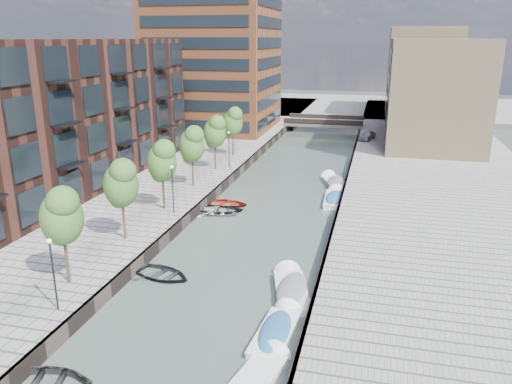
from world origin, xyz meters
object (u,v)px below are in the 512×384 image
at_px(sloop_1, 162,277).
at_px(sloop_2, 226,206).
at_px(motorboat_2, 260,375).
at_px(tree_4, 192,143).
at_px(car, 367,135).
at_px(tree_6, 233,121).
at_px(sloop_3, 216,214).
at_px(tree_5, 215,131).
at_px(tree_3, 162,160).
at_px(bridge, 324,122).
at_px(sloop_4, 221,212).
at_px(motorboat_1, 291,288).
at_px(tree_1, 61,214).
at_px(motorboat_0, 277,330).
at_px(tree_2, 121,182).
at_px(motorboat_4, 334,182).
at_px(motorboat_3, 335,198).

xyz_separation_m(sloop_1, sloop_2, (-0.26, 14.99, 0.00)).
xyz_separation_m(sloop_2, motorboat_2, (8.93, -23.36, 0.09)).
relative_size(tree_4, car, 1.52).
bearing_deg(car, tree_6, -121.01).
xyz_separation_m(tree_4, sloop_3, (3.94, -4.71, -5.31)).
xyz_separation_m(tree_5, sloop_2, (4.04, -9.27, -5.31)).
height_order(tree_3, car, tree_3).
height_order(sloop_1, motorboat_2, motorboat_2).
height_order(bridge, motorboat_2, bridge).
height_order(sloop_4, motorboat_1, motorboat_1).
relative_size(tree_5, motorboat_2, 1.21).
bearing_deg(sloop_3, motorboat_1, -139.22).
distance_m(sloop_3, sloop_4, 0.71).
bearing_deg(sloop_3, tree_4, 44.97).
relative_size(tree_1, motorboat_0, 1.17).
height_order(tree_2, motorboat_4, tree_2).
relative_size(motorboat_0, motorboat_4, 0.91).
xyz_separation_m(tree_2, tree_4, (0.00, 14.00, 0.00)).
relative_size(tree_1, motorboat_3, 1.08).
height_order(tree_6, sloop_3, tree_6).
xyz_separation_m(tree_3, car, (16.00, 35.21, -3.64)).
height_order(tree_1, motorboat_4, tree_1).
distance_m(sloop_4, motorboat_0, 19.95).
bearing_deg(sloop_2, tree_2, 158.91).
bearing_deg(motorboat_3, sloop_4, -149.29).
height_order(sloop_2, sloop_4, sloop_2).
xyz_separation_m(tree_1, sloop_2, (4.04, 18.73, -5.31)).
bearing_deg(sloop_4, bridge, -15.74).
bearing_deg(motorboat_2, sloop_4, 112.23).
relative_size(tree_5, tree_6, 1.00).
bearing_deg(sloop_2, tree_1, 165.75).
height_order(bridge, motorboat_4, bridge).
bearing_deg(motorboat_2, car, 86.78).
distance_m(tree_2, tree_4, 14.00).
bearing_deg(tree_6, tree_2, -90.00).
relative_size(motorboat_1, motorboat_2, 1.17).
height_order(tree_2, sloop_2, tree_2).
xyz_separation_m(tree_3, motorboat_0, (13.04, -14.88, -5.11)).
bearing_deg(motorboat_1, motorboat_2, -89.68).
height_order(motorboat_1, motorboat_3, motorboat_1).
bearing_deg(motorboat_2, tree_4, 116.84).
height_order(tree_2, sloop_3, tree_2).
distance_m(sloop_3, motorboat_1, 15.39).
bearing_deg(motorboat_1, sloop_2, 120.74).
bearing_deg(tree_6, tree_3, -90.00).
bearing_deg(tree_3, motorboat_1, -38.31).
distance_m(tree_2, sloop_2, 13.49).
bearing_deg(sloop_2, motorboat_3, -69.78).
height_order(sloop_1, motorboat_1, motorboat_1).
relative_size(motorboat_0, motorboat_2, 1.04).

